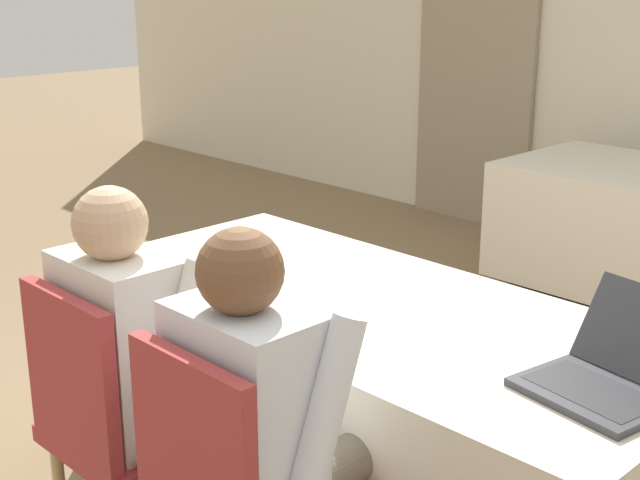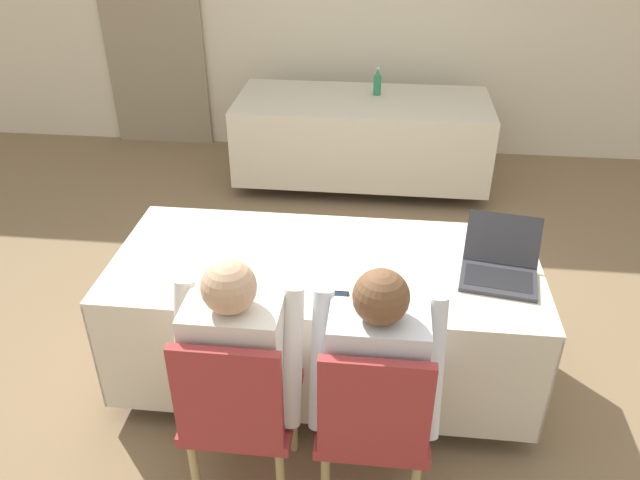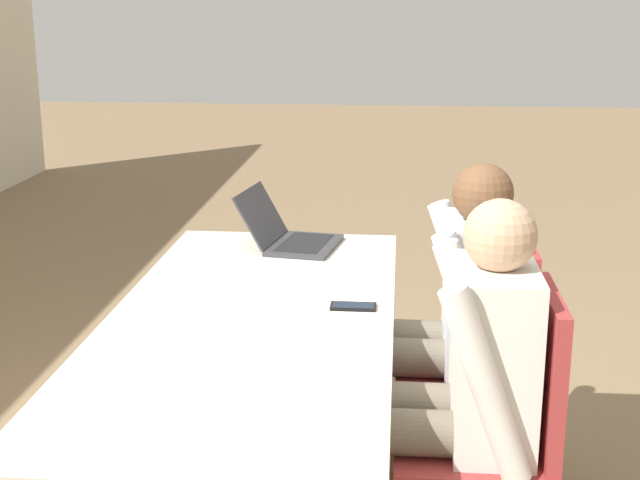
% 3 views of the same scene
% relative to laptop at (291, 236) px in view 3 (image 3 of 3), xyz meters
% --- Properties ---
extents(conference_table_near, '(2.03, 0.89, 0.73)m').
position_rel_laptop_xyz_m(conference_table_near, '(-0.80, 0.03, -0.21)').
color(conference_table_near, beige).
rests_on(conference_table_near, ground_plane).
extents(laptop, '(0.39, 0.41, 0.23)m').
position_rel_laptop_xyz_m(laptop, '(0.00, 0.00, 0.00)').
color(laptop, '#333338').
rests_on(laptop, conference_table_near).
extents(cell_phone, '(0.07, 0.15, 0.01)m').
position_rel_laptop_xyz_m(cell_phone, '(-0.71, -0.29, -0.04)').
color(cell_phone, black).
rests_on(cell_phone, conference_table_near).
extents(paper_beside_laptop, '(0.21, 0.30, 0.00)m').
position_rel_laptop_xyz_m(paper_beside_laptop, '(-0.73, 0.11, -0.04)').
color(paper_beside_laptop, white).
rests_on(paper_beside_laptop, conference_table_near).
extents(paper_centre_table, '(0.25, 0.32, 0.00)m').
position_rel_laptop_xyz_m(paper_centre_table, '(-1.14, 0.05, -0.04)').
color(paper_centre_table, white).
rests_on(paper_centre_table, conference_table_near).
extents(chair_near_left, '(0.44, 0.44, 0.91)m').
position_rel_laptop_xyz_m(chair_near_left, '(-1.07, -0.72, -0.26)').
color(chair_near_left, tan).
rests_on(chair_near_left, ground_plane).
extents(chair_near_right, '(0.44, 0.44, 0.91)m').
position_rel_laptop_xyz_m(chair_near_right, '(-0.54, -0.72, -0.26)').
color(chair_near_right, tan).
rests_on(chair_near_right, ground_plane).
extents(person_checkered_shirt, '(0.50, 0.52, 1.17)m').
position_rel_laptop_xyz_m(person_checkered_shirt, '(-1.07, -0.62, -0.10)').
color(person_checkered_shirt, '#665B4C').
rests_on(person_checkered_shirt, ground_plane).
extents(person_white_shirt, '(0.50, 0.52, 1.17)m').
position_rel_laptop_xyz_m(person_white_shirt, '(-0.54, -0.62, -0.10)').
color(person_white_shirt, '#665B4C').
rests_on(person_white_shirt, ground_plane).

